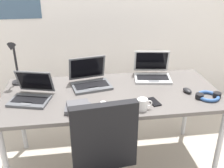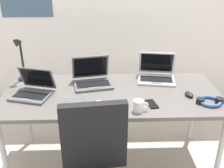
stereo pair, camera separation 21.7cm
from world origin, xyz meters
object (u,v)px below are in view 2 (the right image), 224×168
(desk_lamp, at_px, (21,60))
(pill_bottle, at_px, (99,106))
(coffee_mug, at_px, (139,106))
(headphones, at_px, (210,101))
(laptop_near_lamp, at_px, (156,75))
(cell_phone, at_px, (152,104))
(computer_mouse, at_px, (189,94))
(book_stack, at_px, (75,105))
(laptop_far_corner, at_px, (33,91))
(laptop_center, at_px, (92,79))

(desk_lamp, bearing_deg, pill_bottle, -39.22)
(desk_lamp, height_order, coffee_mug, desk_lamp)
(headphones, bearing_deg, laptop_near_lamp, 126.16)
(desk_lamp, height_order, cell_phone, desk_lamp)
(cell_phone, xyz_separation_m, coffee_mug, (-0.11, -0.09, 0.04))
(pill_bottle, distance_m, coffee_mug, 0.29)
(pill_bottle, bearing_deg, desk_lamp, 140.78)
(computer_mouse, height_order, book_stack, book_stack)
(laptop_far_corner, relative_size, book_stack, 1.82)
(pill_bottle, xyz_separation_m, coffee_mug, (0.29, -0.01, 0.00))
(computer_mouse, distance_m, pill_bottle, 0.76)
(laptop_near_lamp, height_order, headphones, laptop_near_lamp)
(laptop_center, height_order, pill_bottle, laptop_center)
(laptop_far_corner, bearing_deg, laptop_center, 22.79)
(computer_mouse, bearing_deg, laptop_center, 148.96)
(cell_phone, bearing_deg, desk_lamp, 144.55)
(desk_lamp, relative_size, pill_bottle, 5.07)
(headphones, relative_size, book_stack, 1.08)
(desk_lamp, bearing_deg, laptop_near_lamp, -0.83)
(cell_phone, distance_m, book_stack, 0.59)
(laptop_near_lamp, xyz_separation_m, book_stack, (-0.70, -0.51, -0.02))
(cell_phone, height_order, pill_bottle, pill_bottle)
(laptop_near_lamp, xyz_separation_m, headphones, (0.33, -0.46, -0.03))
(desk_lamp, relative_size, laptop_center, 1.07)
(laptop_center, bearing_deg, desk_lamp, 170.74)
(computer_mouse, xyz_separation_m, book_stack, (-0.91, -0.17, 0.01))
(headphones, height_order, pill_bottle, pill_bottle)
(computer_mouse, bearing_deg, cell_phone, -171.71)
(desk_lamp, distance_m, computer_mouse, 1.48)
(computer_mouse, height_order, cell_phone, computer_mouse)
(laptop_center, bearing_deg, laptop_near_lamp, 8.29)
(headphones, bearing_deg, book_stack, -177.24)
(desk_lamp, xyz_separation_m, laptop_far_corner, (0.15, -0.30, -0.15))
(laptop_near_lamp, relative_size, book_stack, 1.86)
(coffee_mug, bearing_deg, laptop_far_corner, 161.57)
(desk_lamp, xyz_separation_m, headphones, (1.55, -0.47, -0.18))
(cell_phone, relative_size, headphones, 0.64)
(laptop_near_lamp, bearing_deg, book_stack, -144.19)
(book_stack, bearing_deg, laptop_far_corner, 148.45)
(desk_lamp, relative_size, book_stack, 2.02)
(laptop_center, height_order, headphones, laptop_center)
(cell_phone, bearing_deg, pill_bottle, 179.83)
(laptop_far_corner, xyz_separation_m, headphones, (1.40, -0.17, -0.03))
(headphones, bearing_deg, laptop_center, 157.98)
(laptop_center, height_order, laptop_far_corner, laptop_center)
(laptop_near_lamp, xyz_separation_m, computer_mouse, (0.21, -0.34, -0.03))
(laptop_center, xyz_separation_m, book_stack, (-0.12, -0.42, -0.02))
(laptop_far_corner, relative_size, coffee_mug, 3.20)
(laptop_center, bearing_deg, book_stack, -105.58)
(desk_lamp, relative_size, headphones, 1.87)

